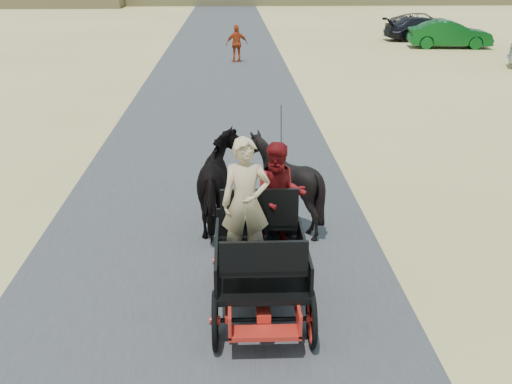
{
  "coord_description": "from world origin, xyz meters",
  "views": [
    {
      "loc": [
        0.45,
        -7.18,
        4.74
      ],
      "look_at": [
        0.82,
        2.4,
        1.2
      ],
      "focal_mm": 45.0,
      "sensor_mm": 36.0,
      "label": 1
    }
  ],
  "objects_px": {
    "car_b": "(450,34)",
    "car_c": "(423,29)",
    "car_d": "(423,22)",
    "carriage": "(260,287)",
    "pedestrian": "(237,44)",
    "horse_right": "(283,183)",
    "horse_left": "(223,184)"
  },
  "relations": [
    {
      "from": "car_b",
      "to": "car_c",
      "type": "distance_m",
      "value": 3.32
    },
    {
      "from": "car_d",
      "to": "carriage",
      "type": "bearing_deg",
      "value": 174.27
    },
    {
      "from": "pedestrian",
      "to": "car_c",
      "type": "relative_size",
      "value": 0.37
    },
    {
      "from": "carriage",
      "to": "horse_right",
      "type": "xyz_separation_m",
      "value": [
        0.55,
        3.0,
        0.49
      ]
    },
    {
      "from": "car_b",
      "to": "pedestrian",
      "type": "bearing_deg",
      "value": 117.3
    },
    {
      "from": "pedestrian",
      "to": "car_d",
      "type": "relative_size",
      "value": 0.4
    },
    {
      "from": "carriage",
      "to": "car_b",
      "type": "height_order",
      "value": "car_b"
    },
    {
      "from": "horse_left",
      "to": "horse_right",
      "type": "xyz_separation_m",
      "value": [
        1.1,
        0.0,
        0.0
      ]
    },
    {
      "from": "car_b",
      "to": "car_c",
      "type": "relative_size",
      "value": 0.95
    },
    {
      "from": "car_b",
      "to": "car_c",
      "type": "height_order",
      "value": "car_b"
    },
    {
      "from": "carriage",
      "to": "horse_left",
      "type": "height_order",
      "value": "horse_left"
    },
    {
      "from": "car_c",
      "to": "horse_right",
      "type": "bearing_deg",
      "value": 154.5
    },
    {
      "from": "pedestrian",
      "to": "horse_right",
      "type": "bearing_deg",
      "value": 83.9
    },
    {
      "from": "carriage",
      "to": "horse_right",
      "type": "relative_size",
      "value": 1.41
    },
    {
      "from": "horse_right",
      "to": "car_d",
      "type": "relative_size",
      "value": 0.4
    },
    {
      "from": "horse_left",
      "to": "car_d",
      "type": "distance_m",
      "value": 34.7
    },
    {
      "from": "horse_left",
      "to": "car_c",
      "type": "distance_m",
      "value": 29.79
    },
    {
      "from": "car_b",
      "to": "car_c",
      "type": "xyz_separation_m",
      "value": [
        -0.49,
        3.28,
        -0.05
      ]
    },
    {
      "from": "horse_left",
      "to": "car_d",
      "type": "xyz_separation_m",
      "value": [
        12.92,
        32.21,
        -0.26
      ]
    },
    {
      "from": "horse_left",
      "to": "car_c",
      "type": "relative_size",
      "value": 0.43
    },
    {
      "from": "horse_left",
      "to": "pedestrian",
      "type": "bearing_deg",
      "value": -91.37
    },
    {
      "from": "horse_right",
      "to": "car_b",
      "type": "height_order",
      "value": "horse_right"
    },
    {
      "from": "horse_right",
      "to": "carriage",
      "type": "bearing_deg",
      "value": 79.61
    },
    {
      "from": "carriage",
      "to": "horse_right",
      "type": "distance_m",
      "value": 3.09
    },
    {
      "from": "car_c",
      "to": "car_d",
      "type": "height_order",
      "value": "car_c"
    },
    {
      "from": "carriage",
      "to": "car_b",
      "type": "bearing_deg",
      "value": 67.01
    },
    {
      "from": "horse_left",
      "to": "horse_right",
      "type": "bearing_deg",
      "value": -180.0
    },
    {
      "from": "horse_right",
      "to": "car_c",
      "type": "distance_m",
      "value": 29.38
    },
    {
      "from": "carriage",
      "to": "pedestrian",
      "type": "distance_m",
      "value": 22.58
    },
    {
      "from": "car_c",
      "to": "horse_left",
      "type": "bearing_deg",
      "value": 152.52
    },
    {
      "from": "horse_right",
      "to": "car_b",
      "type": "distance_m",
      "value": 26.54
    },
    {
      "from": "horse_right",
      "to": "car_b",
      "type": "bearing_deg",
      "value": -114.43
    }
  ]
}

